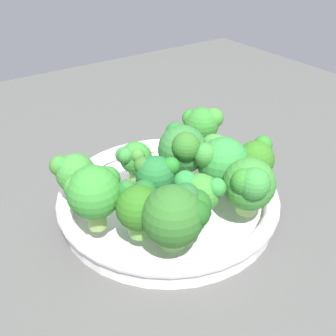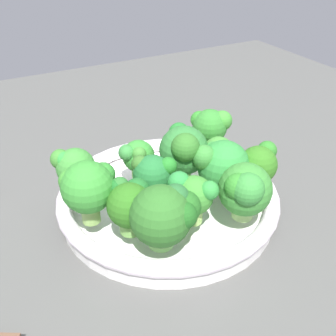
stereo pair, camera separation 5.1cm
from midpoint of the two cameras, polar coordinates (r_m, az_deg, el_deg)
ground_plane at (r=53.11cm, az=-1.32°, el=-8.95°), size 130.00×130.00×2.50cm
bowl at (r=53.60cm, az=-2.73°, el=-4.38°), size 28.31×28.31×3.52cm
broccoli_floret_0 at (r=53.10cm, az=-7.45°, el=1.27°), size 4.81×4.37×5.21cm
broccoli_floret_1 at (r=49.85cm, az=-15.76°, el=-0.86°), size 5.01×4.71×6.38cm
broccoli_floret_2 at (r=50.55cm, az=4.38°, el=0.79°), size 7.18×6.69×6.91cm
broccoli_floret_3 at (r=45.47cm, az=1.19°, el=-3.38°), size 4.84×5.06×6.10cm
broccoli_floret_4 at (r=54.63cm, az=3.67°, el=2.27°), size 5.05×4.44×5.17cm
broccoli_floret_5 at (r=42.04cm, az=-2.10°, el=-6.50°), size 7.60×6.49×7.03cm
broccoli_floret_6 at (r=48.12cm, az=-4.72°, el=-1.11°), size 4.94×4.68×6.18cm
broccoli_floret_7 at (r=51.09cm, az=-0.85°, el=2.59°), size 6.16×7.13×8.12cm
broccoli_floret_8 at (r=45.09cm, az=-13.42°, el=-3.35°), size 6.38×5.87×7.57cm
broccoli_floret_9 at (r=44.07cm, az=-7.43°, el=-5.26°), size 5.33×5.44×5.96cm
broccoli_floret_10 at (r=46.54cm, az=8.11°, el=-2.38°), size 6.21×6.48×6.95cm
broccoli_floret_11 at (r=52.53cm, az=9.40°, el=1.18°), size 5.45×4.73×5.96cm
broccoli_floret_12 at (r=58.98cm, az=2.21°, el=5.95°), size 5.37×5.16×6.69cm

